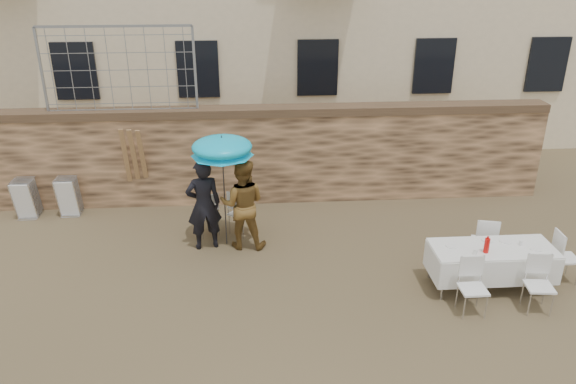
{
  "coord_description": "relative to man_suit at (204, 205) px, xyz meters",
  "views": [
    {
      "loc": [
        -0.25,
        -7.13,
        5.51
      ],
      "look_at": [
        0.4,
        2.2,
        1.4
      ],
      "focal_mm": 35.0,
      "sensor_mm": 36.0,
      "label": 1
    }
  ],
  "objects": [
    {
      "name": "soda_bottle",
      "position": [
        4.85,
        -1.91,
        -0.02
      ],
      "size": [
        0.09,
        0.09,
        0.26
      ],
      "primitive_type": "cylinder",
      "color": "red",
      "rests_on": "banquet_table"
    },
    {
      "name": "table_chair_front_left",
      "position": [
        4.45,
        -2.51,
        -0.45
      ],
      "size": [
        0.48,
        0.48,
        0.96
      ],
      "primitive_type": null,
      "rotation": [
        0.0,
        0.0,
        0.0
      ],
      "color": "white",
      "rests_on": "ground"
    },
    {
      "name": "couple_chair_left",
      "position": [
        0.0,
        0.55,
        -0.45
      ],
      "size": [
        0.64,
        0.64,
        0.96
      ],
      "primitive_type": null,
      "rotation": [
        0.0,
        0.0,
        3.58
      ],
      "color": "white",
      "rests_on": "ground"
    },
    {
      "name": "woman_dress",
      "position": [
        0.75,
        0.0,
        -0.01
      ],
      "size": [
        0.97,
        0.8,
        1.83
      ],
      "primitive_type": "imported",
      "rotation": [
        0.0,
        0.0,
        3.02
      ],
      "color": "olive",
      "rests_on": "ground"
    },
    {
      "name": "chair_stack_left",
      "position": [
        -4.0,
        1.83,
        -0.47
      ],
      "size": [
        0.46,
        0.55,
        0.92
      ],
      "primitive_type": null,
      "color": "white",
      "rests_on": "ground"
    },
    {
      "name": "table_chair_front_right",
      "position": [
        5.55,
        -2.51,
        -0.45
      ],
      "size": [
        0.53,
        0.53,
        0.96
      ],
      "primitive_type": null,
      "rotation": [
        0.0,
        0.0,
        -0.11
      ],
      "color": "white",
      "rests_on": "ground"
    },
    {
      "name": "chair_stack_right",
      "position": [
        -3.1,
        1.83,
        -0.47
      ],
      "size": [
        0.46,
        0.47,
        0.92
      ],
      "primitive_type": null,
      "color": "white",
      "rests_on": "ground"
    },
    {
      "name": "man_suit",
      "position": [
        0.0,
        0.0,
        0.0
      ],
      "size": [
        0.76,
        0.59,
        1.85
      ],
      "primitive_type": "imported",
      "rotation": [
        0.0,
        0.0,
        3.37
      ],
      "color": "black",
      "rests_on": "ground"
    },
    {
      "name": "chain_link_fence",
      "position": [
        -1.81,
        2.22,
        2.17
      ],
      "size": [
        3.2,
        0.06,
        1.8
      ],
      "primitive_type": null,
      "color": "gray",
      "rests_on": "stone_wall"
    },
    {
      "name": "banquet_table",
      "position": [
        5.05,
        -1.76,
        -0.19
      ],
      "size": [
        2.1,
        0.85,
        0.78
      ],
      "color": "white",
      "rests_on": "ground"
    },
    {
      "name": "ground",
      "position": [
        1.19,
        -2.78,
        -0.93
      ],
      "size": [
        80.0,
        80.0,
        0.0
      ],
      "primitive_type": "plane",
      "color": "brown",
      "rests_on": "ground"
    },
    {
      "name": "table_chair_back",
      "position": [
        5.25,
        -0.96,
        -0.45
      ],
      "size": [
        0.58,
        0.58,
        0.96
      ],
      "primitive_type": null,
      "rotation": [
        0.0,
        0.0,
        2.9
      ],
      "color": "white",
      "rests_on": "ground"
    },
    {
      "name": "couple_chair_right",
      "position": [
        0.7,
        0.55,
        -0.45
      ],
      "size": [
        0.67,
        0.67,
        0.96
      ],
      "primitive_type": null,
      "rotation": [
        0.0,
        0.0,
        2.47
      ],
      "color": "white",
      "rests_on": "ground"
    },
    {
      "name": "stone_wall",
      "position": [
        1.19,
        2.22,
        0.17
      ],
      "size": [
        13.0,
        0.5,
        2.2
      ],
      "primitive_type": "cube",
      "color": "#866243",
      "rests_on": "ground"
    },
    {
      "name": "table_chair_side",
      "position": [
        6.45,
        -1.66,
        -0.45
      ],
      "size": [
        0.5,
        0.5,
        0.96
      ],
      "primitive_type": null,
      "rotation": [
        0.0,
        0.0,
        1.53
      ],
      "color": "white",
      "rests_on": "ground"
    },
    {
      "name": "wood_planks",
      "position": [
        -1.5,
        1.9,
        0.07
      ],
      "size": [
        0.7,
        0.2,
        2.0
      ],
      "primitive_type": null,
      "color": "#A37749",
      "rests_on": "ground"
    },
    {
      "name": "umbrella",
      "position": [
        0.4,
        0.1,
        1.07
      ],
      "size": [
        1.19,
        1.19,
        2.11
      ],
      "color": "#3F3F44",
      "rests_on": "ground"
    }
  ]
}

